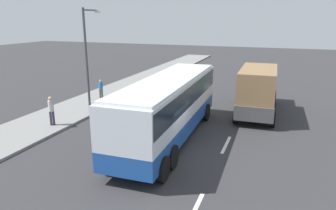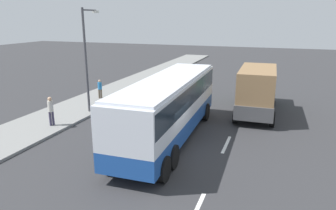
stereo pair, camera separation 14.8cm
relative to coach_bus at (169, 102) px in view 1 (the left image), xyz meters
name	(u,v)px [view 1 (the left image)]	position (x,y,z in m)	size (l,w,h in m)	color
ground_plane	(171,155)	(-1.85, -0.79, -2.12)	(120.00, 120.00, 0.00)	#333335
sidewalk_curb	(24,131)	(-1.85, 8.33, -2.05)	(80.00, 4.00, 0.15)	gray
lane_centreline	(223,152)	(-0.62, -3.07, -2.12)	(34.58, 0.16, 0.01)	white
coach_bus	(169,102)	(0.00, 0.00, 0.00)	(11.19, 2.93, 3.42)	#1E4C9E
cargo_truck	(258,89)	(6.66, -4.05, -0.40)	(7.61, 2.66, 3.27)	#19592D
car_silver_hatch	(161,89)	(8.01, 3.60, -1.30)	(4.66, 2.29, 1.57)	silver
pedestrian_near_curb	(51,109)	(-0.61, 7.31, -0.94)	(0.32, 0.32, 1.78)	#38334C
pedestrian_at_crossing	(101,88)	(6.11, 8.09, -1.11)	(0.32, 0.32, 1.51)	brown
street_lamp	(88,53)	(2.88, 6.87, 2.02)	(1.88, 0.24, 6.93)	#47474C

